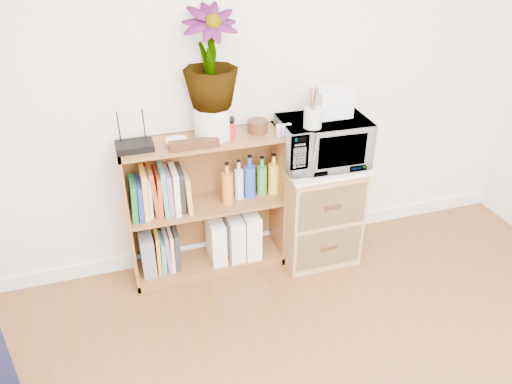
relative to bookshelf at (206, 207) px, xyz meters
name	(u,v)px	position (x,y,z in m)	size (l,w,h in m)	color
skirting_board	(252,239)	(0.35, 0.14, -0.42)	(4.00, 0.02, 0.10)	white
bookshelf	(206,207)	(0.00, 0.00, 0.00)	(1.00, 0.30, 0.95)	brown
wicker_unit	(317,211)	(0.75, -0.08, -0.12)	(0.50, 0.45, 0.70)	#9E7542
microwave	(323,142)	(0.75, -0.08, 0.39)	(0.54, 0.37, 0.30)	silver
pen_cup	(313,118)	(0.63, -0.17, 0.60)	(0.11, 0.11, 0.12)	silver
small_appliance	(332,102)	(0.82, -0.03, 0.63)	(0.22, 0.18, 0.17)	white
router	(135,146)	(-0.39, -0.02, 0.49)	(0.21, 0.14, 0.04)	black
white_bowl	(177,142)	(-0.15, -0.03, 0.49)	(0.13, 0.13, 0.03)	silver
plant_pot	(213,122)	(0.08, 0.02, 0.57)	(0.22, 0.22, 0.19)	silver
potted_plant	(210,58)	(0.08, 0.02, 0.95)	(0.32, 0.32, 0.56)	#418033
trinket_box	(194,144)	(-0.06, -0.10, 0.50)	(0.28, 0.07, 0.05)	#351E0E
kokeshi_doll	(231,131)	(0.17, -0.04, 0.52)	(0.04, 0.04, 0.10)	#B21519
wooden_bowl	(258,126)	(0.35, 0.01, 0.51)	(0.13, 0.13, 0.07)	#3B1F10
paint_jars	(284,131)	(0.48, -0.09, 0.51)	(0.12, 0.04, 0.06)	#D2747C
file_box	(147,252)	(-0.40, 0.00, -0.26)	(0.08, 0.22, 0.28)	slate
magazine_holder_left	(216,239)	(0.05, -0.01, -0.25)	(0.10, 0.24, 0.30)	white
magazine_holder_mid	(234,235)	(0.18, -0.01, -0.25)	(0.10, 0.25, 0.31)	silver
magazine_holder_right	(249,231)	(0.29, -0.01, -0.24)	(0.10, 0.26, 0.32)	white
cookbooks	(160,192)	(-0.28, 0.00, 0.16)	(0.37, 0.20, 0.31)	#1A6430
liquor_bottles	(250,178)	(0.30, 0.00, 0.16)	(0.39, 0.07, 0.29)	#BF6F23
lower_books	(167,249)	(-0.28, 0.00, -0.27)	(0.16, 0.19, 0.28)	gold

